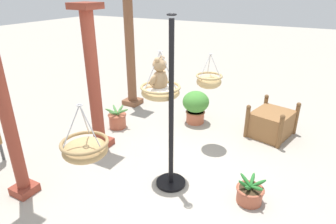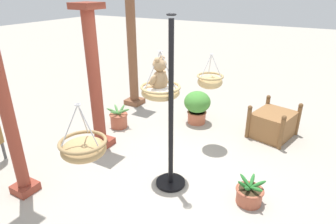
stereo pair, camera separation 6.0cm
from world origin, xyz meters
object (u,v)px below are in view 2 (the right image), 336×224
Objects in this scene: potted_plant_bushy_green at (119,119)px; display_pole_central at (171,139)px; potted_plant_tall_leafy at (197,105)px; hanging_basket_with_teddy at (161,91)px; greenhouse_pillar_far_back at (95,84)px; greenhouse_pillar_right at (3,97)px; wooden_planter_box at (273,123)px; hanging_basket_left_high at (84,148)px; potted_plant_flowering_red at (249,194)px; hanging_basket_right_low at (210,81)px; greenhouse_pillar_left at (132,44)px; teddy_bear at (159,76)px.

display_pole_central is at bearing -121.31° from potted_plant_bushy_green.
display_pole_central is at bearing -165.75° from potted_plant_tall_leafy.
hanging_basket_with_teddy is 1.47m from greenhouse_pillar_far_back.
greenhouse_pillar_right is 3.06× the size of wooden_planter_box.
hanging_basket_with_teddy is 1.15× the size of hanging_basket_left_high.
greenhouse_pillar_far_back is 6.00× the size of potted_plant_flowering_red.
hanging_basket_right_low is at bearing -58.84° from greenhouse_pillar_far_back.
potted_plant_bushy_green is (0.97, 3.01, 0.04)m from potted_plant_flowering_red.
hanging_basket_right_low reaches higher than potted_plant_tall_leafy.
display_pole_central is 5.84× the size of potted_plant_flowering_red.
hanging_basket_left_high is 3.14m from potted_plant_bushy_green.
potted_plant_flowering_red is at bearing -139.65° from potted_plant_tall_leafy.
greenhouse_pillar_left is 2.13m from potted_plant_tall_leafy.
greenhouse_pillar_left is 6.57× the size of potted_plant_bushy_green.
hanging_basket_right_low is 1.98m from greenhouse_pillar_far_back.
hanging_basket_left_high is at bearing 174.41° from hanging_basket_right_low.
greenhouse_pillar_left reaches higher than display_pole_central.
greenhouse_pillar_right reaches higher than hanging_basket_right_low.
potted_plant_tall_leafy is (-0.24, -1.82, -1.09)m from greenhouse_pillar_left.
greenhouse_pillar_left reaches higher than potted_plant_tall_leafy.
hanging_basket_right_low is (2.73, -0.27, 0.00)m from hanging_basket_left_high.
hanging_basket_left_high is 4.00m from wooden_planter_box.
teddy_bear reaches higher than hanging_basket_right_low.
greenhouse_pillar_right is 2.67m from potted_plant_bushy_green.
wooden_planter_box is at bearing -23.44° from display_pole_central.
greenhouse_pillar_left is 1.01× the size of greenhouse_pillar_right.
potted_plant_tall_leafy is at bearing 35.78° from hanging_basket_right_low.
hanging_basket_with_teddy is 1.62× the size of potted_plant_flowering_red.
greenhouse_pillar_right is 7.25× the size of potted_plant_flowering_red.
hanging_basket_right_low is (1.39, -0.00, 0.48)m from display_pole_central.
wooden_planter_box is at bearing -30.52° from teddy_bear.
potted_plant_bushy_green is at bearing 127.00° from potted_plant_tall_leafy.
display_pole_central is at bearing -120.96° from hanging_basket_with_teddy.
greenhouse_pillar_far_back is (1.71, 1.42, -0.03)m from hanging_basket_left_high.
potted_plant_tall_leafy is at bearing 40.35° from potted_plant_flowering_red.
greenhouse_pillar_right is (-3.57, -0.62, -0.02)m from greenhouse_pillar_left.
potted_plant_tall_leafy is at bearing -19.81° from greenhouse_pillar_right.
greenhouse_pillar_left is (0.99, 2.36, 0.25)m from hanging_basket_right_low.
potted_plant_flowering_red is at bearing -122.31° from greenhouse_pillar_left.
wooden_planter_box is (2.17, -1.26, -1.11)m from hanging_basket_with_teddy.
hanging_basket_with_teddy is 0.22× the size of greenhouse_pillar_right.
greenhouse_pillar_left is at bearing 9.78° from greenhouse_pillar_right.
potted_plant_tall_leafy is 1.51× the size of potted_plant_bushy_green.
display_pole_central is 1.79m from greenhouse_pillar_far_back.
display_pole_central reaches higher than wooden_planter_box.
hanging_basket_with_teddy is 0.96× the size of potted_plant_tall_leafy.
greenhouse_pillar_right is at bearing -176.80° from potted_plant_bushy_green.
hanging_basket_left_high is at bearing -150.65° from greenhouse_pillar_left.
display_pole_central is 4.07× the size of hanging_basket_right_low.
wooden_planter_box is at bearing -19.16° from hanging_basket_left_high.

